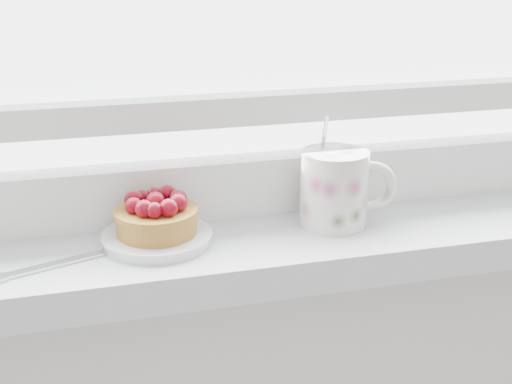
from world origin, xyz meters
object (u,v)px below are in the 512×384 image
object	(u,v)px
saucer	(157,238)
floral_mug	(337,187)
raspberry_tart	(156,215)
fork	(85,257)

from	to	relation	value
saucer	floral_mug	world-z (taller)	floral_mug
floral_mug	raspberry_tart	bearing A→B (deg)	-179.89
floral_mug	fork	bearing A→B (deg)	-175.82
saucer	raspberry_tart	xyz separation A→B (m)	(0.00, -0.00, 0.03)
raspberry_tart	floral_mug	xyz separation A→B (m)	(0.21, 0.00, 0.01)
floral_mug	fork	world-z (taller)	floral_mug
floral_mug	fork	distance (m)	0.30
fork	floral_mug	bearing A→B (deg)	4.18
floral_mug	saucer	bearing A→B (deg)	-179.92
raspberry_tart	fork	bearing A→B (deg)	-165.42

